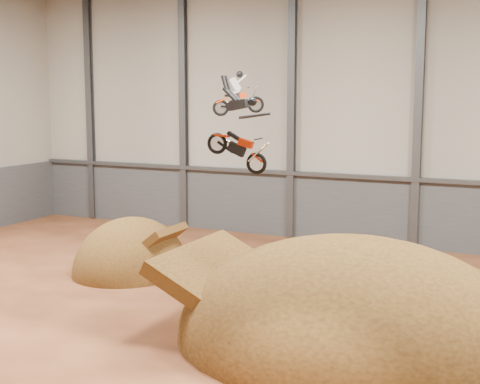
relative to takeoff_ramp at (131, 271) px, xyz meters
The scene contains 12 objects.
floor 8.69m from the takeoff_ramp, 35.39° to the right, with size 40.00×40.00×0.00m, color #542916.
back_wall 14.09m from the takeoff_ramp, 54.59° to the left, with size 40.00×0.10×14.00m, color #ABA597.
lower_band_back 12.27m from the takeoff_ramp, 54.32° to the left, with size 39.80×0.18×3.50m, color #4A4C51.
steel_rail 12.54m from the takeoff_ramp, 53.90° to the left, with size 39.80×0.35×0.20m, color #47494F.
steel_column_0 15.37m from the takeoff_ramp, 134.45° to the left, with size 0.40×0.36×13.90m, color #47494F.
steel_column_1 12.36m from the takeoff_ramp, 106.62° to the left, with size 0.40×0.36×13.90m, color #47494F.
steel_column_2 12.59m from the takeoff_ramp, 68.99° to the left, with size 0.40×0.36×13.90m, color #47494F.
steel_column_3 15.90m from the takeoff_ramp, 43.15° to the left, with size 0.40×0.36×13.90m, color #47494F.
takeoff_ramp is the anchor object (origin of this frame).
landing_ramp 11.80m from the takeoff_ramp, 19.73° to the right, with size 11.40×10.08×6.58m, color #402810.
fmx_rider_a 9.23m from the takeoff_ramp, 20.00° to the left, with size 2.15×0.82×1.94m, color #E63E10, non-canonical shape.
fmx_rider_b 10.14m from the takeoff_ramp, 27.70° to the right, with size 3.03×0.87×2.60m, color #BD2100, non-canonical shape.
Camera 1 is at (9.53, -18.84, 7.71)m, focal length 50.00 mm.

